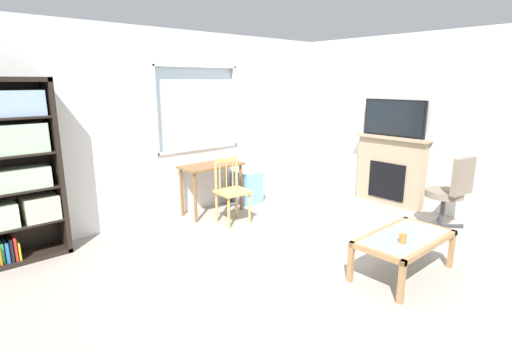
{
  "coord_description": "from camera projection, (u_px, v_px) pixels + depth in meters",
  "views": [
    {
      "loc": [
        -2.97,
        -2.64,
        1.93
      ],
      "look_at": [
        -0.17,
        0.49,
        0.91
      ],
      "focal_mm": 27.36,
      "sensor_mm": 36.0,
      "label": 1
    }
  ],
  "objects": [
    {
      "name": "ground",
      "position": [
        297.0,
        262.0,
        4.29
      ],
      "size": [
        6.54,
        5.66,
        0.02
      ],
      "primitive_type": "cube",
      "color": "#9E9389"
    },
    {
      "name": "wall_back_with_window",
      "position": [
        179.0,
        127.0,
        5.66
      ],
      "size": [
        5.54,
        0.15,
        2.63
      ],
      "color": "silver",
      "rests_on": "ground"
    },
    {
      "name": "wall_right",
      "position": [
        428.0,
        124.0,
        5.81
      ],
      "size": [
        0.12,
        4.86,
        2.63
      ],
      "primitive_type": "cube",
      "color": "silver",
      "rests_on": "ground"
    },
    {
      "name": "bookshelf",
      "position": [
        11.0,
        168.0,
        4.13
      ],
      "size": [
        0.9,
        0.38,
        1.98
      ],
      "color": "black",
      "rests_on": "ground"
    },
    {
      "name": "desk_under_window",
      "position": [
        211.0,
        173.0,
        5.76
      ],
      "size": [
        0.92,
        0.46,
        0.74
      ],
      "color": "brown",
      "rests_on": "ground"
    },
    {
      "name": "wooden_chair",
      "position": [
        231.0,
        190.0,
        5.4
      ],
      "size": [
        0.46,
        0.44,
        0.9
      ],
      "color": "tan",
      "rests_on": "ground"
    },
    {
      "name": "plastic_drawer_unit",
      "position": [
        247.0,
        187.0,
        6.36
      ],
      "size": [
        0.35,
        0.4,
        0.51
      ],
      "primitive_type": "cube",
      "color": "#72ADDB",
      "rests_on": "ground"
    },
    {
      "name": "fireplace",
      "position": [
        390.0,
        170.0,
        6.22
      ],
      "size": [
        0.26,
        1.21,
        1.1
      ],
      "color": "tan",
      "rests_on": "ground"
    },
    {
      "name": "tv",
      "position": [
        394.0,
        118.0,
        6.02
      ],
      "size": [
        0.06,
        1.01,
        0.57
      ],
      "color": "black",
      "rests_on": "fireplace"
    },
    {
      "name": "office_chair",
      "position": [
        451.0,
        190.0,
        5.1
      ],
      "size": [
        0.58,
        0.59,
        1.0
      ],
      "color": "#7A6B5B",
      "rests_on": "ground"
    },
    {
      "name": "coffee_table",
      "position": [
        404.0,
        241.0,
        3.93
      ],
      "size": [
        1.1,
        0.58,
        0.42
      ],
      "color": "#8C9E99",
      "rests_on": "ground"
    },
    {
      "name": "sippy_cup",
      "position": [
        403.0,
        238.0,
        3.75
      ],
      "size": [
        0.07,
        0.07,
        0.09
      ],
      "primitive_type": "cylinder",
      "color": "orange",
      "rests_on": "coffee_table"
    }
  ]
}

